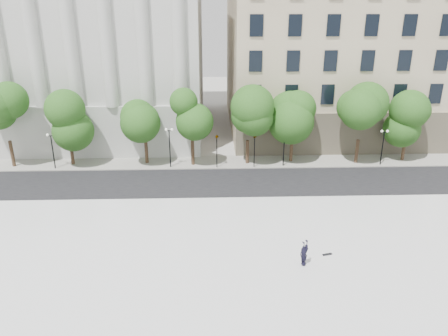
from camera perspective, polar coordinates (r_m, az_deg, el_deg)
The scene contains 12 objects.
ground at distance 27.00m, azimuth 0.44°, elevation -17.54°, with size 160.00×160.00×0.00m, color #B0ADA6.
plaza at distance 29.27m, azimuth 0.20°, elevation -13.51°, with size 44.00×22.00×0.45m, color silver.
street at distance 42.53m, azimuth -0.54°, elevation -2.13°, with size 60.00×8.00×0.02m, color black.
far_sidewalk at distance 48.08m, azimuth -0.71°, elevation 0.77°, with size 60.00×4.00×0.12m, color gray.
building_west at distance 61.85m, azimuth -17.75°, elevation 16.62°, with size 31.50×27.65×25.60m.
building_east at distance 63.72m, azimuth 17.90°, elevation 15.13°, with size 36.00×26.15×23.00m.
traffic_light_west at distance 45.31m, azimuth -0.96°, elevation 4.26°, with size 0.54×1.65×4.15m.
traffic_light_east at distance 45.53m, azimuth 4.05°, elevation 4.34°, with size 0.98×1.71×4.18m.
person_lying at distance 29.90m, azimuth 10.34°, elevation -11.97°, with size 0.66×0.44×1.82m, color black.
skateboard at distance 31.42m, azimuth 13.35°, elevation -10.91°, with size 0.69×0.18×0.07m, color black.
street_trees at distance 46.31m, azimuth 2.29°, elevation 6.62°, with size 46.41×5.11×7.75m.
lamp_posts at distance 45.84m, azimuth -0.07°, elevation 3.46°, with size 35.72×0.28×4.39m.
Camera 1 is at (-0.89, -21.00, 16.95)m, focal length 35.00 mm.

